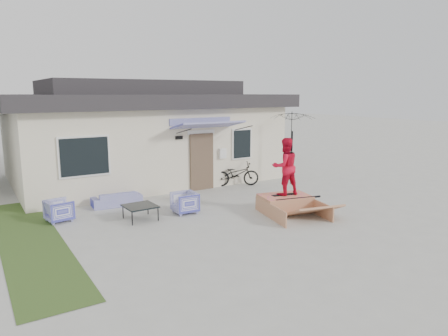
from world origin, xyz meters
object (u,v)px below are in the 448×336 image
loveseat (117,196)px  armchair_left (59,209)px  armchair_right (185,202)px  bicycle (236,172)px  skateboard (284,194)px  coffee_table (140,212)px  skate_ramp (285,203)px  patio_umbrella (292,140)px  skater (285,166)px

loveseat → armchair_left: size_ratio=2.26×
loveseat → armchair_right: bearing=131.1°
bicycle → skateboard: bicycle is taller
coffee_table → armchair_right: bearing=-3.4°
loveseat → skate_ramp: size_ratio=0.79×
loveseat → patio_umbrella: patio_umbrella is taller
armchair_left → skater: (6.03, -2.56, 1.07)m
armchair_left → skater: skater is taller
armchair_right → bicycle: bicycle is taller
loveseat → armchair_left: (-1.88, -0.75, 0.04)m
loveseat → skate_ramp: bearing=144.4°
patio_umbrella → loveseat: bearing=175.7°
armchair_right → skateboard: size_ratio=0.88×
armchair_right → patio_umbrella: patio_umbrella is taller
patio_umbrella → skateboard: bearing=-134.5°
coffee_table → skate_ramp: 4.32m
bicycle → skate_ramp: bicycle is taller
skate_ramp → skater: size_ratio=1.13×
loveseat → skate_ramp: (4.14, -3.36, -0.06)m
coffee_table → armchair_left: bearing=151.5°
coffee_table → skateboard: bearing=-20.2°
loveseat → patio_umbrella: 7.06m
bicycle → patio_umbrella: patio_umbrella is taller
armchair_right → coffee_table: 1.38m
skater → skate_ramp: bearing=87.4°
patio_umbrella → skateboard: (-2.75, -2.80, -1.23)m
skate_ramp → coffee_table: bearing=171.7°
loveseat → coffee_table: 1.83m
loveseat → skateboard: loveseat is taller
skate_ramp → skater: 1.16m
armchair_left → skater: bearing=-122.0°
loveseat → bicycle: size_ratio=0.88×
armchair_left → skater: 6.64m
armchair_left → coffee_table: bearing=-127.4°
skateboard → armchair_left: bearing=166.5°
coffee_table → skate_ramp: skate_ramp is taller
bicycle → skater: (-0.68, -3.63, 0.85)m
armchair_left → patio_umbrella: patio_umbrella is taller
armchair_left → armchair_right: size_ratio=0.97×
armchair_right → patio_umbrella: 5.77m
skate_ramp → skater: (0.01, 0.05, 1.16)m
loveseat → skater: 5.42m
loveseat → armchair_left: bearing=25.3°
coffee_table → bicycle: (4.73, 2.14, 0.35)m
skateboard → skater: 0.89m
armchair_left → skate_ramp: size_ratio=0.35×
armchair_right → patio_umbrella: size_ratio=0.32×
patio_umbrella → skate_ramp: 4.24m
bicycle → skateboard: bearing=-167.5°
coffee_table → patio_umbrella: bearing=10.9°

